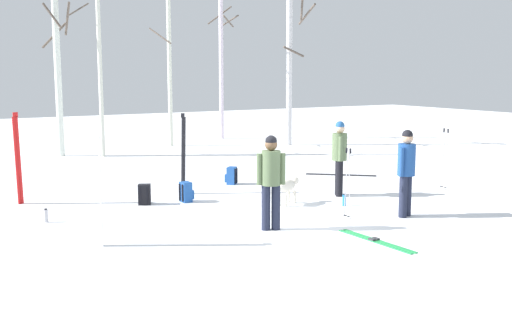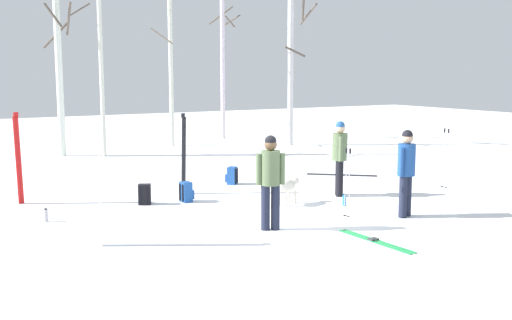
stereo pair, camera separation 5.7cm
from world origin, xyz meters
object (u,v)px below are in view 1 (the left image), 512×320
at_px(birch_tree_2, 169,52).
at_px(birch_tree_3, 222,58).
at_px(ski_pair_planted_0, 18,159).
at_px(ski_pair_planted_1, 183,154).
at_px(ski_pair_lying_1, 341,175).
at_px(person_1, 339,153).
at_px(birch_tree_1, 99,45).
at_px(birch_tree_4, 290,65).
at_px(ski_pair_lying_0, 376,241).
at_px(backpack_2, 231,176).
at_px(birch_tree_0, 57,61).
at_px(water_bottle_0, 46,216).
at_px(ski_pair_planted_2, 101,189).
at_px(backpack_0, 186,192).
at_px(ski_poles_1, 348,182).
at_px(water_bottle_1, 344,200).
at_px(ski_poles_0, 445,157).
at_px(person_0, 406,167).
at_px(dog, 288,187).
at_px(backpack_1, 145,195).
at_px(person_2, 271,176).

xyz_separation_m(birch_tree_2, birch_tree_3, (2.86, 1.28, -0.17)).
height_order(ski_pair_planted_0, ski_pair_planted_1, ski_pair_planted_0).
relative_size(ski_pair_lying_1, birch_tree_2, 0.23).
distance_m(person_1, birch_tree_1, 9.95).
relative_size(ski_pair_planted_0, birch_tree_4, 0.33).
distance_m(ski_pair_lying_0, backpack_2, 5.86).
relative_size(ski_pair_planted_1, ski_pair_lying_1, 1.20).
height_order(birch_tree_0, birch_tree_4, birch_tree_0).
height_order(ski_pair_lying_1, birch_tree_3, birch_tree_3).
bearing_deg(water_bottle_0, ski_pair_planted_2, -77.78).
distance_m(backpack_0, birch_tree_1, 8.74).
xyz_separation_m(ski_pair_planted_2, ski_pair_lying_0, (4.05, -2.02, -0.94)).
height_order(ski_poles_1, backpack_2, ski_poles_1).
xyz_separation_m(ski_poles_1, water_bottle_1, (0.70, 0.97, -0.62)).
bearing_deg(ski_poles_0, birch_tree_0, 121.64).
bearing_deg(birch_tree_3, ski_poles_1, -107.65).
bearing_deg(person_0, birch_tree_0, 107.41).
xyz_separation_m(dog, birch_tree_3, (4.67, 12.22, 2.99)).
bearing_deg(ski_pair_planted_2, backpack_1, 57.76).
xyz_separation_m(backpack_0, water_bottle_1, (2.73, -2.08, -0.09)).
distance_m(dog, birch_tree_1, 9.99).
xyz_separation_m(ski_poles_1, backpack_2, (-0.19, 4.40, -0.53)).
xyz_separation_m(dog, backpack_1, (-2.66, 1.54, -0.17)).
height_order(ski_pair_lying_0, ski_poles_1, ski_poles_1).
bearing_deg(birch_tree_3, person_2, -113.80).
bearing_deg(backpack_2, ski_poles_1, -87.58).
distance_m(water_bottle_0, birch_tree_3, 15.06).
bearing_deg(birch_tree_1, backpack_2, -78.46).
distance_m(ski_poles_1, water_bottle_1, 1.34).
distance_m(dog, birch_tree_0, 10.82).
distance_m(person_2, birch_tree_0, 12.03).
relative_size(person_0, birch_tree_1, 0.24).
bearing_deg(birch_tree_4, backpack_0, -135.53).
height_order(birch_tree_0, birch_tree_1, birch_tree_1).
bearing_deg(water_bottle_1, ski_pair_planted_2, -175.71).
relative_size(person_1, ski_pair_lying_1, 1.09).
height_order(person_1, birch_tree_2, birch_tree_2).
relative_size(ski_pair_lying_1, birch_tree_3, 0.23).
relative_size(backpack_1, water_bottle_1, 1.65).
height_order(water_bottle_1, birch_tree_4, birch_tree_4).
xyz_separation_m(water_bottle_1, birch_tree_0, (-3.40, 10.91, 3.05)).
relative_size(ski_pair_planted_1, ski_poles_0, 1.27).
bearing_deg(water_bottle_1, ski_pair_planted_0, 148.04).
bearing_deg(backpack_2, water_bottle_1, -75.57).
bearing_deg(person_2, ski_pair_lying_1, 40.21).
bearing_deg(dog, birch_tree_4, 56.45).
relative_size(water_bottle_0, birch_tree_4, 0.04).
bearing_deg(birch_tree_2, water_bottle_1, -94.27).
bearing_deg(ski_pair_planted_1, birch_tree_1, 88.69).
bearing_deg(ski_poles_1, person_1, 56.11).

